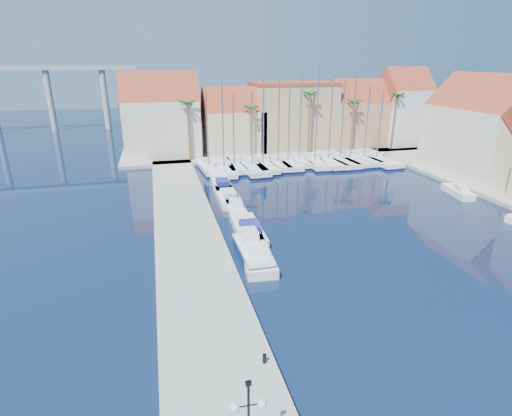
# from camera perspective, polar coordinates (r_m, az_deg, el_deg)

# --- Properties ---
(ground) EXTENTS (260.00, 260.00, 0.00)m
(ground) POSITION_cam_1_polar(r_m,az_deg,el_deg) (28.55, 11.54, -12.71)
(ground) COLOR black
(ground) RESTS_ON ground
(quay_west) EXTENTS (6.00, 77.00, 0.50)m
(quay_west) POSITION_cam_1_polar(r_m,az_deg,el_deg) (38.05, -9.78, -3.45)
(quay_west) COLOR gray
(quay_west) RESTS_ON ground
(shore_north) EXTENTS (54.00, 16.00, 0.50)m
(shore_north) POSITION_cam_1_polar(r_m,az_deg,el_deg) (74.07, 2.78, 8.42)
(shore_north) COLOR gray
(shore_north) RESTS_ON ground
(lamp_post) EXTENTS (1.40, 0.41, 4.13)m
(lamp_post) POSITION_cam_1_polar(r_m,az_deg,el_deg) (16.48, -1.06, -27.07)
(lamp_post) COLOR black
(lamp_post) RESTS_ON quay_west
(bollard) EXTENTS (0.21, 0.21, 0.52)m
(bollard) POSITION_cam_1_polar(r_m,az_deg,el_deg) (22.23, 1.21, -20.71)
(bollard) COLOR black
(bollard) RESTS_ON quay_west
(fishing_boat) EXTENTS (2.11, 6.23, 2.18)m
(fishing_boat) POSITION_cam_1_polar(r_m,az_deg,el_deg) (32.85, -0.58, -6.18)
(fishing_boat) COLOR navy
(fishing_boat) RESTS_ON ground
(motorboat_west_0) EXTENTS (2.89, 7.51, 1.40)m
(motorboat_west_0) POSITION_cam_1_polar(r_m,az_deg,el_deg) (32.92, -0.07, -6.54)
(motorboat_west_0) COLOR white
(motorboat_west_0) RESTS_ON ground
(motorboat_west_1) EXTENTS (2.52, 7.26, 1.40)m
(motorboat_west_1) POSITION_cam_1_polar(r_m,az_deg,el_deg) (37.42, -1.10, -3.12)
(motorboat_west_1) COLOR white
(motorboat_west_1) RESTS_ON ground
(motorboat_west_2) EXTENTS (2.07, 5.67, 1.40)m
(motorboat_west_2) POSITION_cam_1_polar(r_m,az_deg,el_deg) (43.39, -2.98, 0.21)
(motorboat_west_2) COLOR white
(motorboat_west_2) RESTS_ON ground
(motorboat_west_3) EXTENTS (2.34, 7.12, 1.40)m
(motorboat_west_3) POSITION_cam_1_polar(r_m,az_deg,el_deg) (46.73, -4.11, 1.66)
(motorboat_west_3) COLOR white
(motorboat_west_3) RESTS_ON ground
(motorboat_west_4) EXTENTS (2.47, 6.91, 1.40)m
(motorboat_west_4) POSITION_cam_1_polar(r_m,az_deg,el_deg) (51.22, -4.89, 3.31)
(motorboat_west_4) COLOR white
(motorboat_west_4) RESTS_ON ground
(motorboat_west_5) EXTENTS (2.18, 6.27, 1.40)m
(motorboat_west_5) POSITION_cam_1_polar(r_m,az_deg,el_deg) (57.19, -5.85, 5.08)
(motorboat_west_5) COLOR white
(motorboat_west_5) RESTS_ON ground
(motorboat_west_6) EXTENTS (2.27, 5.65, 1.40)m
(motorboat_west_6) POSITION_cam_1_polar(r_m,az_deg,el_deg) (61.01, -6.48, 6.01)
(motorboat_west_6) COLOR white
(motorboat_west_6) RESTS_ON ground
(motorboat_east_1) EXTENTS (2.43, 5.23, 1.40)m
(motorboat_east_1) POSITION_cam_1_polar(r_m,az_deg,el_deg) (54.37, 26.91, 2.15)
(motorboat_east_1) COLOR white
(motorboat_east_1) RESTS_ON ground
(sailboat_0) EXTENTS (3.01, 9.01, 11.46)m
(sailboat_0) POSITION_cam_1_polar(r_m,az_deg,el_deg) (60.07, -6.86, 5.85)
(sailboat_0) COLOR white
(sailboat_0) RESTS_ON ground
(sailboat_1) EXTENTS (3.69, 11.32, 13.15)m
(sailboat_1) POSITION_cam_1_polar(r_m,az_deg,el_deg) (59.55, -4.65, 5.79)
(sailboat_1) COLOR white
(sailboat_1) RESTS_ON ground
(sailboat_2) EXTENTS (2.68, 9.29, 11.17)m
(sailboat_2) POSITION_cam_1_polar(r_m,az_deg,el_deg) (60.59, -3.23, 6.08)
(sailboat_2) COLOR white
(sailboat_2) RESTS_ON ground
(sailboat_3) EXTENTS (3.32, 11.80, 11.43)m
(sailboat_3) POSITION_cam_1_polar(r_m,az_deg,el_deg) (60.34, -0.71, 6.02)
(sailboat_3) COLOR white
(sailboat_3) RESTS_ON ground
(sailboat_4) EXTENTS (2.92, 10.73, 13.02)m
(sailboat_4) POSITION_cam_1_polar(r_m,az_deg,el_deg) (61.39, 0.88, 6.30)
(sailboat_4) COLOR white
(sailboat_4) RESTS_ON ground
(sailboat_5) EXTENTS (2.43, 8.95, 12.86)m
(sailboat_5) POSITION_cam_1_polar(r_m,az_deg,el_deg) (61.79, 3.01, 6.39)
(sailboat_5) COLOR white
(sailboat_5) RESTS_ON ground
(sailboat_6) EXTENTS (2.74, 9.59, 11.60)m
(sailboat_6) POSITION_cam_1_polar(r_m,az_deg,el_deg) (62.50, 4.43, 6.49)
(sailboat_6) COLOR white
(sailboat_6) RESTS_ON ground
(sailboat_7) EXTENTS (2.37, 8.29, 13.68)m
(sailboat_7) POSITION_cam_1_polar(r_m,az_deg,el_deg) (63.88, 6.00, 6.80)
(sailboat_7) COLOR white
(sailboat_7) RESTS_ON ground
(sailboat_8) EXTENTS (2.94, 9.69, 14.82)m
(sailboat_8) POSITION_cam_1_polar(r_m,az_deg,el_deg) (63.52, 8.19, 6.61)
(sailboat_8) COLOR white
(sailboat_8) RESTS_ON ground
(sailboat_9) EXTENTS (3.31, 10.15, 13.33)m
(sailboat_9) POSITION_cam_1_polar(r_m,az_deg,el_deg) (64.30, 10.03, 6.64)
(sailboat_9) COLOR white
(sailboat_9) RESTS_ON ground
(sailboat_10) EXTENTS (3.21, 11.10, 12.60)m
(sailboat_10) POSITION_cam_1_polar(r_m,az_deg,el_deg) (65.60, 11.61, 6.78)
(sailboat_10) COLOR white
(sailboat_10) RESTS_ON ground
(sailboat_11) EXTENTS (3.19, 10.20, 13.61)m
(sailboat_11) POSITION_cam_1_polar(r_m,az_deg,el_deg) (66.23, 13.01, 6.83)
(sailboat_11) COLOR white
(sailboat_11) RESTS_ON ground
(sailboat_12) EXTENTS (2.91, 9.62, 11.97)m
(sailboat_12) POSITION_cam_1_polar(r_m,az_deg,el_deg) (67.26, 14.87, 6.86)
(sailboat_12) COLOR white
(sailboat_12) RESTS_ON ground
(sailboat_13) EXTENTS (3.78, 11.83, 11.34)m
(sailboat_13) POSITION_cam_1_polar(r_m,az_deg,el_deg) (67.72, 16.49, 6.77)
(sailboat_13) COLOR white
(sailboat_13) RESTS_ON ground
(building_0) EXTENTS (12.30, 9.00, 13.50)m
(building_0) POSITION_cam_1_polar(r_m,az_deg,el_deg) (68.95, -13.38, 12.33)
(building_0) COLOR beige
(building_0) RESTS_ON shore_north
(building_1) EXTENTS (10.30, 8.00, 11.00)m
(building_1) POSITION_cam_1_polar(r_m,az_deg,el_deg) (70.34, -3.30, 11.96)
(building_1) COLOR #C6AF8C
(building_1) RESTS_ON shore_north
(building_2) EXTENTS (14.20, 10.20, 11.50)m
(building_2) POSITION_cam_1_polar(r_m,az_deg,el_deg) (74.01, 5.15, 13.08)
(building_2) COLOR tan
(building_2) RESTS_ON shore_north
(building_3) EXTENTS (10.30, 8.00, 12.00)m
(building_3) POSITION_cam_1_polar(r_m,az_deg,el_deg) (77.91, 13.97, 12.64)
(building_3) COLOR tan
(building_3) RESTS_ON shore_north
(building_4) EXTENTS (8.30, 8.00, 14.00)m
(building_4) POSITION_cam_1_polar(r_m,az_deg,el_deg) (81.52, 20.13, 13.12)
(building_4) COLOR white
(building_4) RESTS_ON shore_north
(building_6) EXTENTS (9.00, 14.30, 13.50)m
(building_6) POSITION_cam_1_polar(r_m,az_deg,el_deg) (63.22, 29.56, 9.62)
(building_6) COLOR beige
(building_6) RESTS_ON shore_east
(palm_0) EXTENTS (2.60, 2.60, 10.15)m
(palm_0) POSITION_cam_1_polar(r_m,az_deg,el_deg) (63.89, -9.76, 14.30)
(palm_0) COLOR brown
(palm_0) RESTS_ON shore_north
(palm_1) EXTENTS (2.60, 2.60, 9.15)m
(palm_1) POSITION_cam_1_polar(r_m,az_deg,el_deg) (65.55, -0.72, 13.89)
(palm_1) COLOR brown
(palm_1) RESTS_ON shore_north
(palm_2) EXTENTS (2.60, 2.60, 11.15)m
(palm_2) POSITION_cam_1_polar(r_m,az_deg,el_deg) (68.38, 7.77, 15.57)
(palm_2) COLOR brown
(palm_2) RESTS_ON shore_north
(palm_3) EXTENTS (2.60, 2.60, 9.65)m
(palm_3) POSITION_cam_1_polar(r_m,az_deg,el_deg) (71.83, 13.85, 14.27)
(palm_3) COLOR brown
(palm_3) RESTS_ON shore_north
(palm_4) EXTENTS (2.60, 2.60, 10.65)m
(palm_4) POSITION_cam_1_polar(r_m,az_deg,el_deg) (75.77, 19.46, 14.72)
(palm_4) COLOR brown
(palm_4) RESTS_ON shore_north
(viaduct) EXTENTS (48.00, 2.20, 14.45)m
(viaduct) POSITION_cam_1_polar(r_m,az_deg,el_deg) (107.21, -30.33, 14.85)
(viaduct) COLOR #9E9E99
(viaduct) RESTS_ON ground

